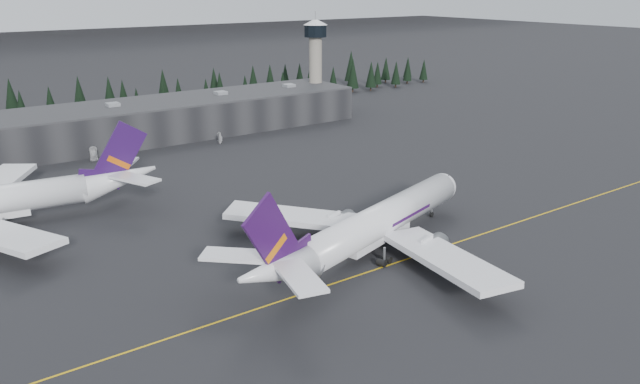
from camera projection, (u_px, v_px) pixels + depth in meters
ground at (380, 262)px, 121.26m from camera, size 1400.00×1400.00×0.00m
taxiline at (387, 266)px, 119.71m from camera, size 400.00×0.40×0.02m
terminal at (144, 121)px, 215.63m from camera, size 160.00×30.00×12.60m
control_tower at (315, 56)px, 253.88m from camera, size 10.00×10.00×37.70m
treeline at (109, 102)px, 243.78m from camera, size 360.00×20.00×15.00m
jet_main at (367, 228)px, 122.48m from camera, size 69.56×62.92×20.95m
gse_vehicle_a at (94, 159)px, 189.90m from camera, size 2.53×4.86×1.31m
gse_vehicle_b at (220, 141)px, 211.06m from camera, size 4.07×1.80×1.36m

